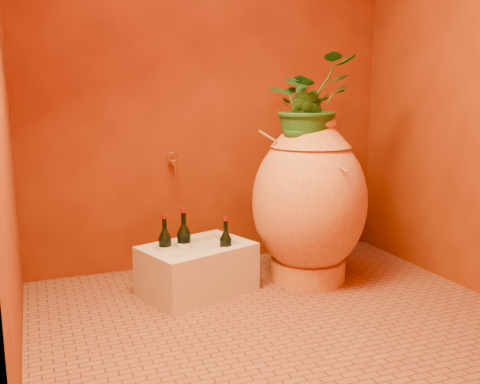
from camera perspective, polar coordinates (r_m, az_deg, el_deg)
name	(u,v)px	position (r m, az deg, el deg)	size (l,w,h in m)	color
floor	(274,314)	(2.93, 3.66, -12.89)	(2.50, 2.50, 0.00)	brown
wall_back	(212,79)	(3.62, -2.97, 11.94)	(2.50, 0.02, 2.50)	#601D05
wall_right	(474,77)	(3.41, 23.68, 11.13)	(0.02, 2.00, 2.50)	#601D05
amphora	(309,201)	(3.32, 7.40, -0.98)	(0.88, 0.88, 1.01)	gold
stone_basin	(197,270)	(3.19, -4.59, -8.26)	(0.72, 0.61, 0.29)	beige
wine_bottle_a	(165,248)	(3.16, -8.00, -5.98)	(0.08, 0.08, 0.32)	black
wine_bottle_b	(184,245)	(3.18, -5.98, -5.63)	(0.08, 0.08, 0.34)	black
wine_bottle_c	(226,249)	(3.13, -1.54, -6.12)	(0.07, 0.07, 0.30)	black
wall_tap	(173,163)	(3.48, -7.15, 3.04)	(0.07, 0.15, 0.16)	#956422
plant_main	(308,104)	(3.26, 7.30, 9.30)	(0.53, 0.46, 0.59)	#1B4C1D
plant_side	(303,126)	(3.17, 6.72, 7.04)	(0.23, 0.19, 0.42)	#1B4C1D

